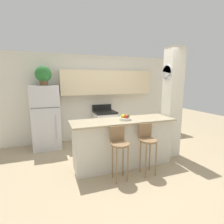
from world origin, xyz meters
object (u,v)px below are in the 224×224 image
at_px(bar_stool_right, 148,141).
at_px(potted_plant_on_fridge, 43,75).
at_px(refrigerator, 46,117).
at_px(stove_range, 105,126).
at_px(bar_stool_left, 119,145).
at_px(fruit_bowl, 125,118).

xyz_separation_m(bar_stool_right, potted_plant_on_fridge, (-1.82, 2.10, 1.30)).
xyz_separation_m(refrigerator, stove_range, (1.64, 0.01, -0.38)).
xyz_separation_m(stove_range, bar_stool_right, (0.18, -2.11, 0.19)).
distance_m(bar_stool_left, potted_plant_on_fridge, 2.76).
height_order(refrigerator, potted_plant_on_fridge, potted_plant_on_fridge).
bearing_deg(stove_range, bar_stool_right, -85.07).
relative_size(bar_stool_left, fruit_bowl, 3.88).
bearing_deg(bar_stool_left, stove_range, 79.22).
bearing_deg(potted_plant_on_fridge, refrigerator, -61.16).
bearing_deg(fruit_bowl, refrigerator, 133.73).
bearing_deg(fruit_bowl, potted_plant_on_fridge, 133.72).
relative_size(potted_plant_on_fridge, fruit_bowl, 1.95).
bearing_deg(potted_plant_on_fridge, bar_stool_left, -59.51).
relative_size(refrigerator, bar_stool_left, 1.71).
distance_m(refrigerator, fruit_bowl, 2.26).
bearing_deg(stove_range, potted_plant_on_fridge, -179.57).
xyz_separation_m(bar_stool_left, bar_stool_right, (0.58, 0.00, 0.00)).
bearing_deg(stove_range, fruit_bowl, -92.82).
height_order(potted_plant_on_fridge, fruit_bowl, potted_plant_on_fridge).
bearing_deg(refrigerator, bar_stool_left, -59.51).
relative_size(refrigerator, potted_plant_on_fridge, 3.41).
distance_m(stove_range, fruit_bowl, 1.74).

